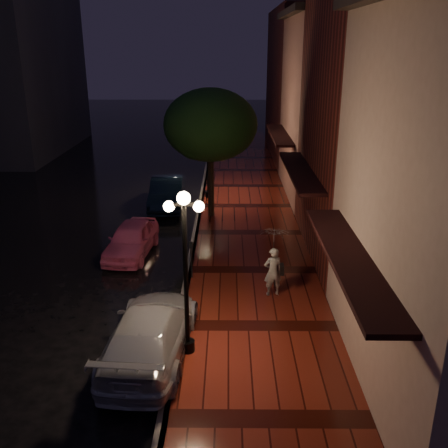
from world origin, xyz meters
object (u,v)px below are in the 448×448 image
(silver_car, at_px, (150,333))
(woman_with_umbrella, at_px, (274,252))
(streetlamp_near, at_px, (185,265))
(parking_meter, at_px, (191,256))
(pink_car, at_px, (131,239))
(streetlamp_far, at_px, (208,151))
(navy_car, at_px, (167,193))
(street_tree, at_px, (211,127))

(silver_car, xyz_separation_m, woman_with_umbrella, (3.41, 3.18, 0.92))
(streetlamp_near, relative_size, woman_with_umbrella, 1.93)
(silver_car, xyz_separation_m, parking_meter, (0.75, 4.38, 0.24))
(pink_car, xyz_separation_m, woman_with_umbrella, (5.12, -3.52, 0.99))
(streetlamp_far, height_order, navy_car, streetlamp_far)
(woman_with_umbrella, bearing_deg, streetlamp_near, 38.73)
(streetlamp_far, relative_size, navy_car, 0.97)
(streetlamp_near, xyz_separation_m, street_tree, (0.26, 10.99, 1.64))
(streetlamp_near, relative_size, silver_car, 0.89)
(streetlamp_far, bearing_deg, street_tree, -85.09)
(woman_with_umbrella, bearing_deg, street_tree, -87.65)
(street_tree, xyz_separation_m, pink_car, (-2.93, -4.32, -3.61))
(streetlamp_near, distance_m, silver_car, 2.12)
(streetlamp_far, height_order, woman_with_umbrella, streetlamp_far)
(streetlamp_near, bearing_deg, silver_car, -178.07)
(streetlamp_far, distance_m, parking_meter, 9.79)
(streetlamp_far, xyz_separation_m, street_tree, (0.26, -3.01, 1.64))
(parking_meter, bearing_deg, streetlamp_near, -75.46)
(streetlamp_far, bearing_deg, woman_with_umbrella, -77.26)
(streetlamp_near, distance_m, streetlamp_far, 14.00)
(navy_car, bearing_deg, woman_with_umbrella, -67.10)
(streetlamp_far, distance_m, street_tree, 3.44)
(streetlamp_near, xyz_separation_m, navy_car, (-2.00, 12.70, -1.86))
(street_tree, height_order, parking_meter, street_tree)
(street_tree, relative_size, pink_car, 1.55)
(street_tree, xyz_separation_m, navy_car, (-2.26, 1.71, -3.51))
(streetlamp_near, relative_size, navy_car, 0.97)
(streetlamp_near, height_order, pink_car, streetlamp_near)
(pink_car, bearing_deg, street_tree, 61.79)
(woman_with_umbrella, xyz_separation_m, parking_meter, (-2.66, 1.21, -0.68))
(street_tree, bearing_deg, pink_car, -124.12)
(streetlamp_near, xyz_separation_m, pink_car, (-2.67, 6.67, -1.96))
(streetlamp_far, height_order, pink_car, streetlamp_far)
(navy_car, height_order, woman_with_umbrella, woman_with_umbrella)
(streetlamp_near, distance_m, woman_with_umbrella, 4.11)
(pink_car, height_order, navy_car, navy_car)
(streetlamp_far, bearing_deg, navy_car, -147.03)
(woman_with_umbrella, bearing_deg, streetlamp_far, -90.54)
(streetlamp_far, height_order, silver_car, streetlamp_far)
(parking_meter, bearing_deg, navy_car, 114.05)
(streetlamp_near, bearing_deg, pink_car, 111.82)
(streetlamp_near, height_order, parking_meter, streetlamp_near)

